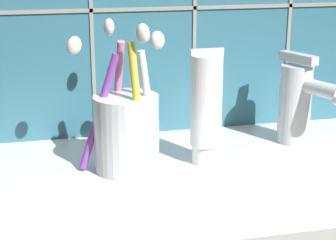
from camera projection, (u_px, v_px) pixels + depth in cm
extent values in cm
cube|color=silver|center=(217.00, 178.00, 69.24)|extent=(58.24, 33.43, 2.00)
cube|color=gray|center=(185.00, 8.00, 78.53)|extent=(68.24, 0.24, 0.50)
cylinder|color=silver|center=(127.00, 133.00, 67.86)|extent=(7.90, 7.90, 9.35)
cylinder|color=white|center=(149.00, 109.00, 67.37)|extent=(2.92, 1.31, 14.49)
ellipsoid|color=white|center=(158.00, 40.00, 65.29)|extent=(2.14, 1.58, 2.40)
cylinder|color=pink|center=(117.00, 100.00, 69.59)|extent=(1.76, 5.38, 15.55)
ellipsoid|color=white|center=(109.00, 27.00, 69.21)|extent=(1.65, 2.42, 2.58)
cylinder|color=purple|center=(99.00, 112.00, 66.78)|extent=(5.38, 1.67, 14.26)
ellipsoid|color=white|center=(74.00, 46.00, 64.17)|extent=(2.44, 1.62, 2.61)
cylinder|color=yellow|center=(138.00, 110.00, 65.01)|extent=(2.32, 2.61, 15.74)
ellipsoid|color=white|center=(143.00, 34.00, 61.76)|extent=(2.21, 2.31, 2.37)
cylinder|color=white|center=(205.00, 153.00, 71.08)|extent=(3.35, 3.35, 2.49)
cylinder|color=white|center=(206.00, 101.00, 69.01)|extent=(3.94, 3.94, 11.34)
cube|color=silver|center=(207.00, 52.00, 67.19)|extent=(4.13, 0.36, 0.80)
cylinder|color=silver|center=(295.00, 104.00, 77.45)|extent=(4.46, 4.46, 10.91)
cylinder|color=silver|center=(317.00, 88.00, 73.63)|extent=(4.51, 7.58, 2.01)
cube|color=silver|center=(298.00, 58.00, 75.52)|extent=(3.46, 6.10, 1.20)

